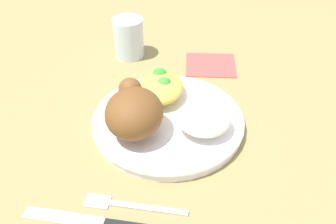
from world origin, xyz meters
TOP-DOWN VIEW (x-y plane):
  - ground_plane at (0.00, 0.00)m, footprint 2.00×2.00m
  - plate at (0.00, 0.00)m, footprint 0.25×0.25m
  - roasted_chicken at (-0.04, 0.05)m, footprint 0.11×0.09m
  - rice_pile at (-0.02, -0.06)m, footprint 0.08×0.09m
  - mac_cheese_with_broccoli at (0.06, 0.02)m, footprint 0.10×0.08m
  - fork at (-0.17, 0.03)m, footprint 0.02×0.14m
  - knife at (-0.20, 0.06)m, footprint 0.02×0.19m
  - water_glass at (0.22, 0.11)m, footprint 0.06×0.06m
  - napkin at (0.20, -0.06)m, footprint 0.10×0.11m

SIDE VIEW (x-z plane):
  - ground_plane at x=0.00m, z-range 0.00..0.00m
  - napkin at x=0.20m, z-range 0.00..0.00m
  - fork at x=-0.17m, z-range 0.00..0.01m
  - knife at x=-0.20m, z-range 0.00..0.01m
  - plate at x=0.00m, z-range 0.00..0.02m
  - rice_pile at x=-0.02m, z-range 0.02..0.05m
  - mac_cheese_with_broccoli at x=0.06m, z-range 0.02..0.06m
  - water_glass at x=0.22m, z-range 0.00..0.08m
  - roasted_chicken at x=-0.04m, z-range 0.02..0.09m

